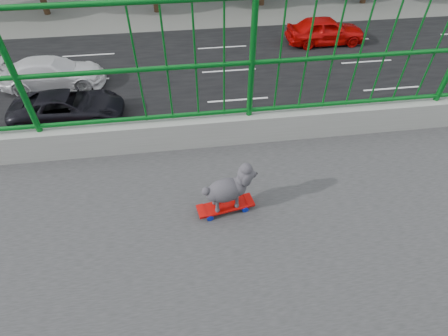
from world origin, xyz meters
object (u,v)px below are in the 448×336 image
Objects in this scene: car_1 at (46,153)px; car_2 at (68,107)px; car_4 at (325,30)px; car_3 at (53,73)px; skateboard at (226,206)px; poodle at (229,188)px.

car_2 is (-3.20, 0.19, -0.07)m from car_1.
car_4 reaches higher than car_2.
car_2 is at bearing 176.69° from car_1.
car_1 is 0.89× the size of car_3.
poodle is at bearing 90.00° from skateboard.
skateboard is at bearing -155.66° from car_2.
skateboard is 0.10× the size of car_4.
skateboard reaches higher than car_2.
poodle is at bearing 154.57° from car_4.
car_1 is at bearing 123.82° from car_4.
car_1 is (-8.74, -5.59, -6.31)m from skateboard.
skateboard is 17.73m from car_3.
poodle is 14.68m from car_2.
skateboard is 0.10× the size of car_3.
poodle is 0.09× the size of car_2.
car_3 is (-6.40, -1.13, -0.01)m from car_1.
car_1 is at bearing -169.98° from car_3.
poodle is at bearing -155.99° from car_3.
skateboard is at bearing 32.58° from car_1.
skateboard is 0.10× the size of car_2.
skateboard reaches higher than car_1.
car_2 is at bearing 114.34° from car_4.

